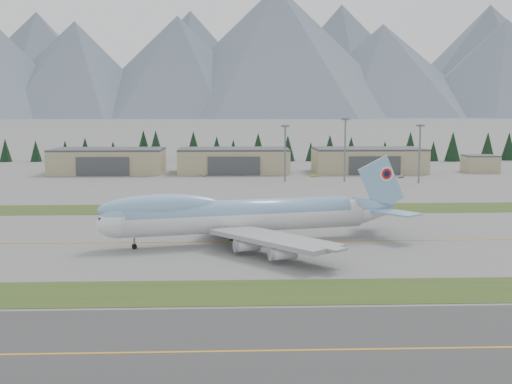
{
  "coord_description": "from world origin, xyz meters",
  "views": [
    {
      "loc": [
        -16.17,
        -132.98,
        27.69
      ],
      "look_at": [
        -10.2,
        19.9,
        8.0
      ],
      "focal_mm": 45.0,
      "sensor_mm": 36.0,
      "label": 1
    }
  ],
  "objects_px": {
    "boeing_747_freighter": "(242,215)",
    "hangar_left": "(108,161)",
    "service_vehicle_a": "(204,176)",
    "service_vehicle_b": "(315,177)",
    "service_vehicle_c": "(401,178)",
    "hangar_right": "(368,160)",
    "hangar_center": "(234,160)"
  },
  "relations": [
    {
      "from": "service_vehicle_b",
      "to": "boeing_747_freighter",
      "type": "bearing_deg",
      "value": 151.54
    },
    {
      "from": "boeing_747_freighter",
      "to": "service_vehicle_a",
      "type": "relative_size",
      "value": 20.01
    },
    {
      "from": "hangar_left",
      "to": "service_vehicle_b",
      "type": "distance_m",
      "value": 90.84
    },
    {
      "from": "service_vehicle_a",
      "to": "service_vehicle_b",
      "type": "height_order",
      "value": "service_vehicle_a"
    },
    {
      "from": "boeing_747_freighter",
      "to": "hangar_center",
      "type": "relative_size",
      "value": 1.41
    },
    {
      "from": "boeing_747_freighter",
      "to": "hangar_right",
      "type": "xyz_separation_m",
      "value": [
        59.05,
        151.13,
        -0.48
      ]
    },
    {
      "from": "service_vehicle_b",
      "to": "service_vehicle_c",
      "type": "xyz_separation_m",
      "value": [
        34.93,
        -4.89,
        0.0
      ]
    },
    {
      "from": "boeing_747_freighter",
      "to": "hangar_right",
      "type": "distance_m",
      "value": 162.25
    },
    {
      "from": "hangar_center",
      "to": "hangar_right",
      "type": "bearing_deg",
      "value": 0.0
    },
    {
      "from": "service_vehicle_b",
      "to": "hangar_right",
      "type": "bearing_deg",
      "value": -68.39
    },
    {
      "from": "hangar_center",
      "to": "service_vehicle_c",
      "type": "distance_m",
      "value": 72.88
    },
    {
      "from": "hangar_left",
      "to": "service_vehicle_a",
      "type": "height_order",
      "value": "hangar_left"
    },
    {
      "from": "service_vehicle_b",
      "to": "service_vehicle_c",
      "type": "bearing_deg",
      "value": -112.52
    },
    {
      "from": "boeing_747_freighter",
      "to": "service_vehicle_a",
      "type": "xyz_separation_m",
      "value": [
        -13.63,
        136.01,
        -5.87
      ]
    },
    {
      "from": "boeing_747_freighter",
      "to": "service_vehicle_b",
      "type": "distance_m",
      "value": 135.95
    },
    {
      "from": "hangar_right",
      "to": "service_vehicle_b",
      "type": "height_order",
      "value": "hangar_right"
    },
    {
      "from": "hangar_left",
      "to": "service_vehicle_c",
      "type": "bearing_deg",
      "value": -11.07
    },
    {
      "from": "hangar_right",
      "to": "service_vehicle_c",
      "type": "height_order",
      "value": "hangar_right"
    },
    {
      "from": "boeing_747_freighter",
      "to": "hangar_right",
      "type": "height_order",
      "value": "boeing_747_freighter"
    },
    {
      "from": "boeing_747_freighter",
      "to": "hangar_right",
      "type": "bearing_deg",
      "value": 55.61
    },
    {
      "from": "hangar_left",
      "to": "service_vehicle_b",
      "type": "height_order",
      "value": "hangar_left"
    },
    {
      "from": "hangar_left",
      "to": "boeing_747_freighter",
      "type": "bearing_deg",
      "value": -69.68
    },
    {
      "from": "service_vehicle_b",
      "to": "service_vehicle_c",
      "type": "distance_m",
      "value": 35.27
    },
    {
      "from": "boeing_747_freighter",
      "to": "hangar_left",
      "type": "relative_size",
      "value": 1.41
    },
    {
      "from": "boeing_747_freighter",
      "to": "service_vehicle_a",
      "type": "height_order",
      "value": "boeing_747_freighter"
    },
    {
      "from": "hangar_left",
      "to": "service_vehicle_a",
      "type": "distance_m",
      "value": 45.27
    },
    {
      "from": "boeing_747_freighter",
      "to": "service_vehicle_c",
      "type": "height_order",
      "value": "boeing_747_freighter"
    },
    {
      "from": "service_vehicle_a",
      "to": "service_vehicle_b",
      "type": "bearing_deg",
      "value": -27.38
    },
    {
      "from": "hangar_left",
      "to": "service_vehicle_c",
      "type": "relative_size",
      "value": 11.85
    },
    {
      "from": "service_vehicle_a",
      "to": "boeing_747_freighter",
      "type": "bearing_deg",
      "value": -106.51
    },
    {
      "from": "service_vehicle_a",
      "to": "service_vehicle_c",
      "type": "distance_m",
      "value": 81.72
    },
    {
      "from": "hangar_left",
      "to": "hangar_right",
      "type": "height_order",
      "value": "same"
    }
  ]
}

